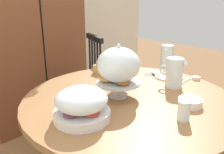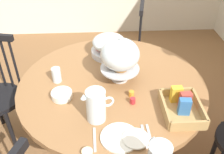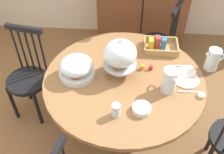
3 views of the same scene
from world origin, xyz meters
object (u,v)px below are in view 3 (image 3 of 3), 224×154
dining_table (123,93)px  milk_pitcher (213,60)px  pastry_stand_with_dome (120,54)px  china_plate_large (186,79)px  orange_juice_pitcher (169,81)px  china_plate_small (187,71)px  butter_dish (201,95)px  cereal_bowl (142,109)px  windsor_chair_near_window (28,79)px  cereal_basket (160,46)px  drinking_glass (116,110)px  windsor_chair_far_side (159,44)px  fruit_platter_covered (76,68)px

dining_table → milk_pitcher: 0.81m
pastry_stand_with_dome → china_plate_large: size_ratio=1.56×
orange_juice_pitcher → milk_pitcher: (0.39, 0.29, -0.01)m
pastry_stand_with_dome → china_plate_small: size_ratio=2.29×
milk_pitcher → butter_dish: milk_pitcher is taller
china_plate_large → orange_juice_pitcher: bearing=-141.6°
cereal_bowl → butter_dish: size_ratio=2.33×
milk_pitcher → cereal_bowl: milk_pitcher is taller
windsor_chair_near_window → pastry_stand_with_dome: 1.04m
china_plate_small → cereal_basket: bearing=125.1°
butter_dish → dining_table: bearing=165.0°
dining_table → cereal_basket: size_ratio=4.26×
drinking_glass → milk_pitcher: bearing=36.4°
china_plate_small → drinking_glass: 0.76m
milk_pitcher → butter_dish: (-0.13, -0.34, -0.08)m
windsor_chair_far_side → fruit_platter_covered: (-0.77, -0.90, 0.37)m
pastry_stand_with_dome → butter_dish: pastry_stand_with_dome is taller
milk_pitcher → orange_juice_pitcher: bearing=-143.1°
dining_table → orange_juice_pitcher: orange_juice_pitcher is taller
windsor_chair_near_window → butter_dish: (1.56, -0.37, 0.30)m
fruit_platter_covered → china_plate_large: size_ratio=1.36×
windsor_chair_near_window → drinking_glass: (0.91, -0.61, 0.34)m
windsor_chair_near_window → china_plate_small: (1.49, -0.11, 0.30)m
china_plate_large → butter_dish: bearing=-61.7°
dining_table → windsor_chair_far_side: size_ratio=1.38×
dining_table → pastry_stand_with_dome: 0.39m
cereal_basket → butter_dish: (0.29, -0.58, -0.03)m
dining_table → windsor_chair_near_window: size_ratio=1.38×
cereal_basket → china_plate_small: cereal_basket is taller
pastry_stand_with_dome → china_plate_large: pastry_stand_with_dome is taller
dining_table → cereal_bowl: size_ratio=9.62×
windsor_chair_far_side → windsor_chair_near_window: bearing=-152.5°
pastry_stand_with_dome → orange_juice_pitcher: size_ratio=1.64×
orange_juice_pitcher → drinking_glass: orange_juice_pitcher is taller
windsor_chair_near_window → milk_pitcher: bearing=-1.0°
windsor_chair_far_side → china_plate_small: (0.16, -0.80, 0.30)m
cereal_basket → cereal_bowl: cereal_basket is taller
china_plate_large → milk_pitcher: bearing=35.8°
milk_pitcher → windsor_chair_far_side: bearing=117.1°
cereal_basket → pastry_stand_with_dome: bearing=-134.7°
pastry_stand_with_dome → cereal_bowl: (0.18, -0.40, -0.18)m
dining_table → drinking_glass: bearing=-95.8°
fruit_platter_covered → cereal_bowl: bearing=-32.4°
dining_table → cereal_basket: bearing=52.9°
fruit_platter_covered → cereal_basket: size_ratio=0.95×
dining_table → drinking_glass: 0.46m
orange_juice_pitcher → windsor_chair_far_side: bearing=88.8°
windsor_chair_far_side → cereal_bowl: (-0.23, -1.24, 0.31)m
windsor_chair_near_window → china_plate_small: size_ratio=6.50×
windsor_chair_near_window → cereal_bowl: bearing=-26.8°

